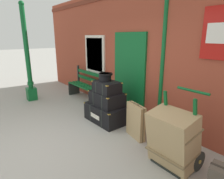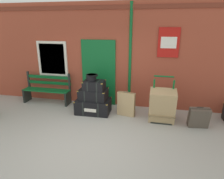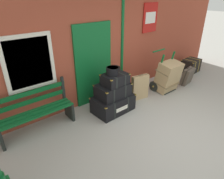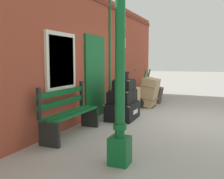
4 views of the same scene
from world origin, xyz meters
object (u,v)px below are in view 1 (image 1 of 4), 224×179
object	(u,v)px
platform_bench	(86,86)
large_brown_trunk	(173,139)
lamp_post	(28,65)
suitcase_tan	(136,121)
round_hatbox	(105,76)
steamer_trunk_base	(106,113)
porters_trolley	(178,147)
steamer_trunk_top	(107,87)
steamer_trunk_middle	(107,98)

from	to	relation	value
platform_bench	large_brown_trunk	world-z (taller)	platform_bench
lamp_post	suitcase_tan	world-z (taller)	lamp_post
large_brown_trunk	platform_bench	bearing A→B (deg)	170.05
round_hatbox	steamer_trunk_base	bearing A→B (deg)	16.19
lamp_post	suitcase_tan	xyz separation A→B (m)	(3.79, 0.97, -0.78)
platform_bench	large_brown_trunk	bearing A→B (deg)	-9.95
porters_trolley	suitcase_tan	xyz separation A→B (m)	(-1.00, 0.02, 0.08)
steamer_trunk_base	steamer_trunk_top	world-z (taller)	steamer_trunk_top
steamer_trunk_middle	large_brown_trunk	distance (m)	2.00
steamer_trunk_middle	large_brown_trunk	size ratio (longest dim) A/B	0.86
round_hatbox	large_brown_trunk	size ratio (longest dim) A/B	0.36
lamp_post	steamer_trunk_top	xyz separation A→B (m)	(2.85, 0.94, -0.26)
steamer_trunk_middle	round_hatbox	size ratio (longest dim) A/B	2.42
lamp_post	steamer_trunk_middle	size ratio (longest dim) A/B	3.67
lamp_post	suitcase_tan	bearing A→B (deg)	14.32
round_hatbox	porters_trolley	bearing A→B (deg)	0.01
steamer_trunk_middle	large_brown_trunk	xyz separation A→B (m)	(1.99, -0.20, -0.11)
steamer_trunk_base	platform_bench	bearing A→B (deg)	164.88
round_hatbox	large_brown_trunk	world-z (taller)	round_hatbox
steamer_trunk_top	porters_trolley	xyz separation A→B (m)	(1.95, 0.01, -0.60)
lamp_post	porters_trolley	bearing A→B (deg)	11.20
lamp_post	steamer_trunk_top	bearing A→B (deg)	18.28
steamer_trunk_top	round_hatbox	xyz separation A→B (m)	(-0.07, 0.01, 0.24)
round_hatbox	steamer_trunk_top	bearing A→B (deg)	-6.52
porters_trolley	large_brown_trunk	world-z (taller)	porters_trolley
lamp_post	round_hatbox	distance (m)	2.93
platform_bench	round_hatbox	bearing A→B (deg)	-15.55
lamp_post	steamer_trunk_base	distance (m)	3.10
steamer_trunk_base	steamer_trunk_middle	size ratio (longest dim) A/B	1.27
platform_bench	suitcase_tan	bearing A→B (deg)	-9.60
large_brown_trunk	steamer_trunk_middle	bearing A→B (deg)	174.39
platform_bench	porters_trolley	xyz separation A→B (m)	(3.77, -0.49, -0.17)
round_hatbox	platform_bench	bearing A→B (deg)	164.45
lamp_post	platform_bench	distance (m)	1.90
steamer_trunk_middle	round_hatbox	world-z (taller)	round_hatbox
porters_trolley	steamer_trunk_base	bearing A→B (deg)	179.80
steamer_trunk_middle	steamer_trunk_base	bearing A→B (deg)	-115.57
round_hatbox	suitcase_tan	world-z (taller)	round_hatbox
porters_trolley	large_brown_trunk	size ratio (longest dim) A/B	1.27
round_hatbox	suitcase_tan	xyz separation A→B (m)	(1.02, 0.02, -0.76)
large_brown_trunk	lamp_post	bearing A→B (deg)	-170.82
steamer_trunk_middle	steamer_trunk_top	xyz separation A→B (m)	(0.04, -0.03, 0.29)
lamp_post	round_hatbox	xyz separation A→B (m)	(2.78, 0.95, -0.03)
steamer_trunk_middle	steamer_trunk_top	world-z (taller)	steamer_trunk_top
steamer_trunk_top	steamer_trunk_middle	bearing A→B (deg)	145.43
steamer_trunk_top	large_brown_trunk	distance (m)	1.99
steamer_trunk_middle	round_hatbox	distance (m)	0.53
lamp_post	round_hatbox	size ratio (longest dim) A/B	8.89
round_hatbox	porters_trolley	distance (m)	2.19
round_hatbox	porters_trolley	xyz separation A→B (m)	(2.02, 0.00, -0.84)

